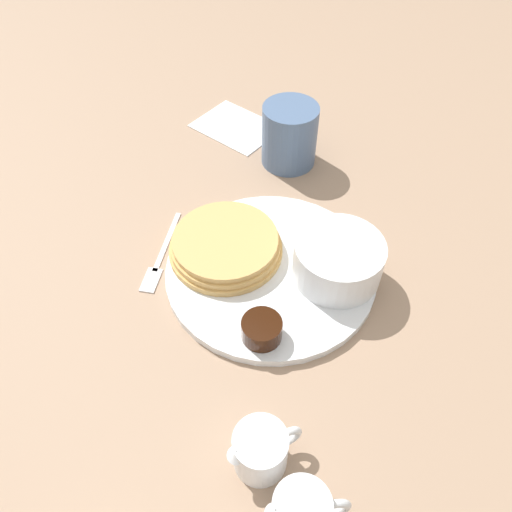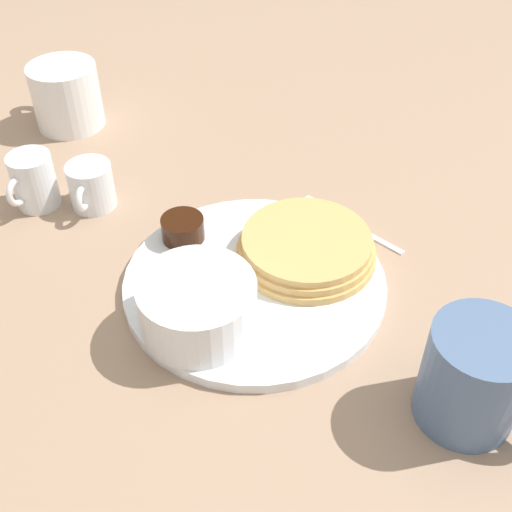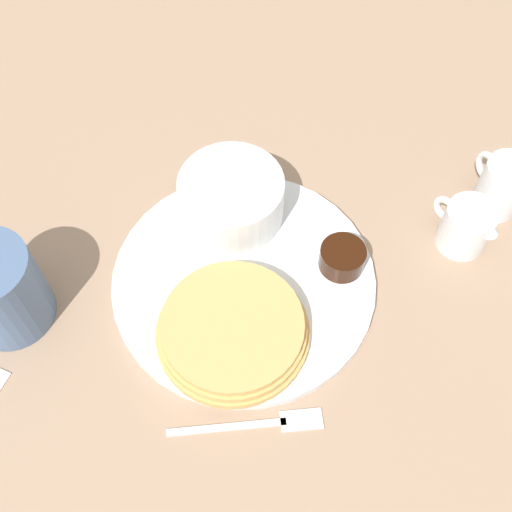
% 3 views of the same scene
% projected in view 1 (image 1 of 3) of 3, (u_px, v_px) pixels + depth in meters
% --- Properties ---
extents(ground_plane, '(4.00, 4.00, 0.00)m').
position_uv_depth(ground_plane, '(271.00, 273.00, 0.66)').
color(ground_plane, '#9E7F66').
extents(plate, '(0.27, 0.27, 0.01)m').
position_uv_depth(plate, '(271.00, 270.00, 0.65)').
color(plate, white).
rests_on(plate, ground_plane).
extents(pancake_stack, '(0.15, 0.15, 0.03)m').
position_uv_depth(pancake_stack, '(226.00, 245.00, 0.66)').
color(pancake_stack, tan).
rests_on(pancake_stack, plate).
extents(bowl, '(0.11, 0.11, 0.05)m').
position_uv_depth(bowl, '(338.00, 259.00, 0.62)').
color(bowl, white).
rests_on(bowl, plate).
extents(syrup_cup, '(0.05, 0.05, 0.03)m').
position_uv_depth(syrup_cup, '(262.00, 329.00, 0.57)').
color(syrup_cup, black).
rests_on(syrup_cup, plate).
extents(butter_ramekin, '(0.04, 0.04, 0.04)m').
position_uv_depth(butter_ramekin, '(354.00, 279.00, 0.62)').
color(butter_ramekin, white).
rests_on(butter_ramekin, plate).
extents(coffee_mug, '(0.09, 0.11, 0.10)m').
position_uv_depth(coffee_mug, '(289.00, 134.00, 0.78)').
color(coffee_mug, slate).
rests_on(coffee_mug, ground_plane).
extents(creamer_pitcher_near, '(0.06, 0.07, 0.06)m').
position_uv_depth(creamer_pitcher_near, '(261.00, 450.00, 0.48)').
color(creamer_pitcher_near, white).
rests_on(creamer_pitcher_near, ground_plane).
extents(fork, '(0.06, 0.14, 0.00)m').
position_uv_depth(fork, '(159.00, 260.00, 0.67)').
color(fork, silver).
rests_on(fork, ground_plane).
extents(napkin, '(0.15, 0.12, 0.00)m').
position_uv_depth(napkin, '(236.00, 126.00, 0.87)').
color(napkin, white).
rests_on(napkin, ground_plane).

